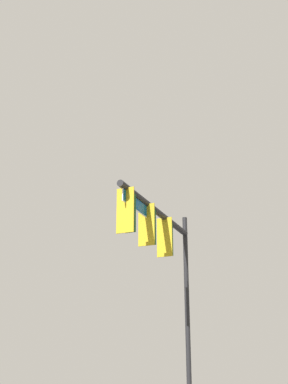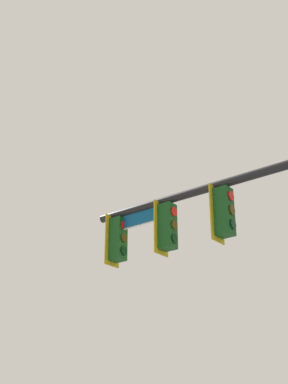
{
  "view_description": "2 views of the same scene",
  "coord_description": "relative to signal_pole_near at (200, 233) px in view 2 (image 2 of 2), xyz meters",
  "views": [
    {
      "loc": [
        11.88,
        -0.35,
        1.34
      ],
      "look_at": [
        -3.41,
        -8.47,
        7.72
      ],
      "focal_mm": 50.0,
      "sensor_mm": 36.0,
      "label": 1
    },
    {
      "loc": [
        -9.46,
        1.49,
        1.64
      ],
      "look_at": [
        -1.12,
        -7.51,
        7.07
      ],
      "focal_mm": 50.0,
      "sensor_mm": 36.0,
      "label": 2
    }
  ],
  "objects": [
    {
      "name": "signal_pole_near",
      "position": [
        0.0,
        0.0,
        0.0
      ],
      "size": [
        5.58,
        0.81,
        7.22
      ],
      "color": "black",
      "rests_on": "ground_plane"
    }
  ]
}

